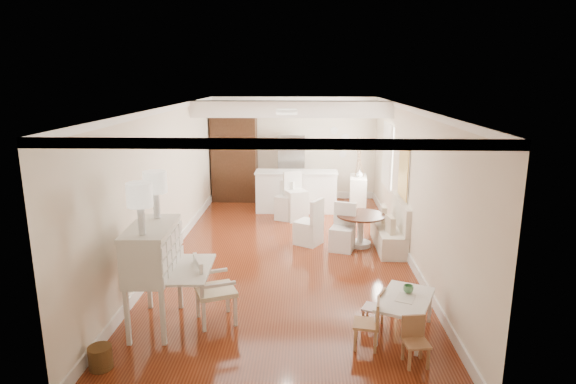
# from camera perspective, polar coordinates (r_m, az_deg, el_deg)

# --- Properties ---
(room) EXTENTS (9.00, 9.04, 2.82)m
(room) POSITION_cam_1_polar(r_m,az_deg,el_deg) (9.10, 0.29, 5.02)
(room) COLOR maroon
(room) RESTS_ON ground
(secretary_bureau) EXTENTS (1.17, 1.19, 1.43)m
(secretary_bureau) POSITION_cam_1_polar(r_m,az_deg,el_deg) (6.79, -15.61, -9.60)
(secretary_bureau) COLOR silver
(secretary_bureau) RESTS_ON ground
(gustavian_armchair) EXTENTS (0.73, 0.73, 0.96)m
(gustavian_armchair) POSITION_cam_1_polar(r_m,az_deg,el_deg) (6.81, -8.58, -11.32)
(gustavian_armchair) COLOR silver
(gustavian_armchair) RESTS_ON ground
(wicker_basket) EXTENTS (0.33, 0.33, 0.27)m
(wicker_basket) POSITION_cam_1_polar(r_m,az_deg,el_deg) (6.32, -21.35, -17.80)
(wicker_basket) COLOR brown
(wicker_basket) RESTS_ON ground
(kids_table) EXTENTS (0.96, 1.17, 0.51)m
(kids_table) POSITION_cam_1_polar(r_m,az_deg,el_deg) (6.73, 13.63, -14.08)
(kids_table) COLOR white
(kids_table) RESTS_ON ground
(kids_chair_a) EXTENTS (0.36, 0.36, 0.66)m
(kids_chair_a) POSITION_cam_1_polar(r_m,az_deg,el_deg) (6.30, 9.25, -15.08)
(kids_chair_a) COLOR #A5784B
(kids_chair_a) RESTS_ON ground
(kids_chair_b) EXTENTS (0.35, 0.35, 0.55)m
(kids_chair_b) POSITION_cam_1_polar(r_m,az_deg,el_deg) (6.82, 10.06, -13.29)
(kids_chair_b) COLOR #AE7A4F
(kids_chair_b) RESTS_ON ground
(kids_chair_c) EXTENTS (0.32, 0.32, 0.59)m
(kids_chair_c) POSITION_cam_1_polar(r_m,az_deg,el_deg) (6.09, 14.95, -16.81)
(kids_chair_c) COLOR #996945
(kids_chair_c) RESTS_ON ground
(banquette) EXTENTS (0.52, 1.60, 0.98)m
(banquette) POSITION_cam_1_polar(r_m,az_deg,el_deg) (9.75, 11.88, -3.70)
(banquette) COLOR silver
(banquette) RESTS_ON ground
(dining_table) EXTENTS (1.01, 1.01, 0.66)m
(dining_table) POSITION_cam_1_polar(r_m,az_deg,el_deg) (9.77, 8.57, -4.51)
(dining_table) COLOR #462316
(dining_table) RESTS_ON ground
(slip_chair_near) EXTENTS (0.55, 0.56, 0.92)m
(slip_chair_near) POSITION_cam_1_polar(r_m,az_deg,el_deg) (9.46, 6.47, -4.21)
(slip_chair_near) COLOR white
(slip_chair_near) RESTS_ON ground
(slip_chair_far) EXTENTS (0.64, 0.63, 0.95)m
(slip_chair_far) POSITION_cam_1_polar(r_m,az_deg,el_deg) (9.75, 2.43, -3.49)
(slip_chair_far) COLOR white
(slip_chair_far) RESTS_ON ground
(breakfast_counter) EXTENTS (2.05, 0.65, 1.03)m
(breakfast_counter) POSITION_cam_1_polar(r_m,az_deg,el_deg) (12.11, 0.98, 0.08)
(breakfast_counter) COLOR white
(breakfast_counter) RESTS_ON ground
(bar_stool_left) EXTENTS (0.48, 0.48, 0.91)m
(bar_stool_left) POSITION_cam_1_polar(r_m,az_deg,el_deg) (11.41, -0.46, -1.07)
(bar_stool_left) COLOR white
(bar_stool_left) RESTS_ON ground
(bar_stool_right) EXTENTS (0.61, 0.61, 1.15)m
(bar_stool_right) POSITION_cam_1_polar(r_m,az_deg,el_deg) (11.33, 0.94, -0.55)
(bar_stool_right) COLOR white
(bar_stool_right) RESTS_ON ground
(pantry_cabinet) EXTENTS (1.20, 0.60, 2.30)m
(pantry_cabinet) POSITION_cam_1_polar(r_m,az_deg,el_deg) (13.18, -6.34, 3.92)
(pantry_cabinet) COLOR #381E11
(pantry_cabinet) RESTS_ON ground
(fridge) EXTENTS (0.75, 0.65, 1.80)m
(fridge) POSITION_cam_1_polar(r_m,az_deg,el_deg) (13.05, 1.96, 2.79)
(fridge) COLOR silver
(fridge) RESTS_ON ground
(sideboard) EXTENTS (0.48, 0.94, 0.87)m
(sideboard) POSITION_cam_1_polar(r_m,az_deg,el_deg) (12.38, 8.28, -0.14)
(sideboard) COLOR silver
(sideboard) RESTS_ON ground
(pencil_cup) EXTENTS (0.18, 0.18, 0.11)m
(pencil_cup) POSITION_cam_1_polar(r_m,az_deg,el_deg) (6.75, 14.07, -11.10)
(pencil_cup) COLOR #5DA068
(pencil_cup) RESTS_ON kids_table
(branch_vase) EXTENTS (0.17, 0.17, 0.18)m
(branch_vase) POSITION_cam_1_polar(r_m,az_deg,el_deg) (12.24, 8.46, 2.19)
(branch_vase) COLOR silver
(branch_vase) RESTS_ON sideboard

